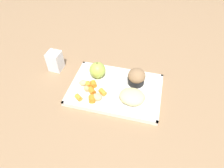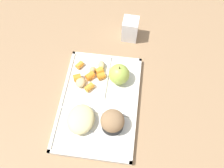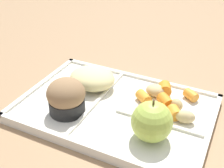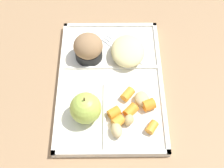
# 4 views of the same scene
# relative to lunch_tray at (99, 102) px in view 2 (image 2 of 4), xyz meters

# --- Properties ---
(ground) EXTENTS (6.00, 6.00, 0.00)m
(ground) POSITION_rel_lunch_tray_xyz_m (0.00, -0.00, -0.01)
(ground) COLOR #997551
(lunch_tray) EXTENTS (0.38, 0.26, 0.02)m
(lunch_tray) POSITION_rel_lunch_tray_xyz_m (0.00, 0.00, 0.00)
(lunch_tray) COLOR silver
(lunch_tray) RESTS_ON ground
(green_apple) EXTENTS (0.07, 0.07, 0.08)m
(green_apple) POSITION_rel_lunch_tray_xyz_m (-0.10, 0.06, 0.04)
(green_apple) COLOR #A8C14C
(green_apple) RESTS_ON lunch_tray
(bran_muffin) EXTENTS (0.07, 0.07, 0.07)m
(bran_muffin) POSITION_rel_lunch_tray_xyz_m (0.08, 0.06, 0.04)
(bran_muffin) COLOR black
(bran_muffin) RESTS_ON lunch_tray
(carrot_slice_center) EXTENTS (0.03, 0.03, 0.03)m
(carrot_slice_center) POSITION_rel_lunch_tray_xyz_m (-0.08, -0.09, 0.02)
(carrot_slice_center) COLOR orange
(carrot_slice_center) RESTS_ON lunch_tray
(carrot_slice_tilted) EXTENTS (0.03, 0.03, 0.02)m
(carrot_slice_tilted) POSITION_rel_lunch_tray_xyz_m (-0.13, -0.09, 0.02)
(carrot_slice_tilted) COLOR orange
(carrot_slice_tilted) RESTS_ON lunch_tray
(carrot_slice_diagonal) EXTENTS (0.03, 0.04, 0.02)m
(carrot_slice_diagonal) POSITION_rel_lunch_tray_xyz_m (-0.09, -0.01, 0.02)
(carrot_slice_diagonal) COLOR orange
(carrot_slice_diagonal) RESTS_ON lunch_tray
(carrot_slice_small) EXTENTS (0.03, 0.03, 0.02)m
(carrot_slice_small) POSITION_rel_lunch_tray_xyz_m (-0.12, -0.02, 0.02)
(carrot_slice_small) COLOR orange
(carrot_slice_small) RESTS_ON lunch_tray
(carrot_slice_near_corner) EXTENTS (0.04, 0.04, 0.02)m
(carrot_slice_near_corner) POSITION_rel_lunch_tray_xyz_m (-0.09, -0.05, 0.02)
(carrot_slice_near_corner) COLOR orange
(carrot_slice_near_corner) RESTS_ON lunch_tray
(carrot_slice_edge) EXTENTS (0.04, 0.04, 0.02)m
(carrot_slice_edge) POSITION_rel_lunch_tray_xyz_m (-0.04, -0.04, 0.02)
(carrot_slice_edge) COLOR orange
(carrot_slice_edge) RESTS_ON lunch_tray
(potato_chunk_corner) EXTENTS (0.04, 0.03, 0.03)m
(potato_chunk_corner) POSITION_rel_lunch_tray_xyz_m (-0.14, -0.01, 0.02)
(potato_chunk_corner) COLOR tan
(potato_chunk_corner) RESTS_ON lunch_tray
(potato_chunk_large) EXTENTS (0.04, 0.04, 0.02)m
(potato_chunk_large) POSITION_rel_lunch_tray_xyz_m (-0.06, -0.07, 0.02)
(potato_chunk_large) COLOR tan
(potato_chunk_large) RESTS_ON lunch_tray
(potato_chunk_browned) EXTENTS (0.03, 0.03, 0.03)m
(potato_chunk_browned) POSITION_rel_lunch_tray_xyz_m (-0.11, -0.04, 0.02)
(potato_chunk_browned) COLOR tan
(potato_chunk_browned) RESTS_ON lunch_tray
(egg_noodle_pile) EXTENTS (0.10, 0.09, 0.04)m
(egg_noodle_pile) POSITION_rel_lunch_tray_xyz_m (0.08, -0.04, 0.03)
(egg_noodle_pile) COLOR beige
(egg_noodle_pile) RESTS_ON lunch_tray
(meatball_back) EXTENTS (0.04, 0.04, 0.04)m
(meatball_back) POSITION_rel_lunch_tray_xyz_m (0.09, -0.05, 0.03)
(meatball_back) COLOR brown
(meatball_back) RESTS_ON lunch_tray
(meatball_front) EXTENTS (0.03, 0.03, 0.03)m
(meatball_front) POSITION_rel_lunch_tray_xyz_m (0.08, -0.04, 0.02)
(meatball_front) COLOR brown
(meatball_front) RESTS_ON lunch_tray
(meatball_center) EXTENTS (0.04, 0.04, 0.04)m
(meatball_center) POSITION_rel_lunch_tray_xyz_m (0.07, -0.05, 0.03)
(meatball_center) COLOR #755B4C
(meatball_center) RESTS_ON lunch_tray
(plastic_fork) EXTENTS (0.11, 0.12, 0.00)m
(plastic_fork) POSITION_rel_lunch_tray_xyz_m (0.10, -0.03, 0.01)
(plastic_fork) COLOR silver
(plastic_fork) RESTS_ON lunch_tray
(milk_carton) EXTENTS (0.06, 0.06, 0.09)m
(milk_carton) POSITION_rel_lunch_tray_xyz_m (-0.31, 0.07, 0.04)
(milk_carton) COLOR white
(milk_carton) RESTS_ON ground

